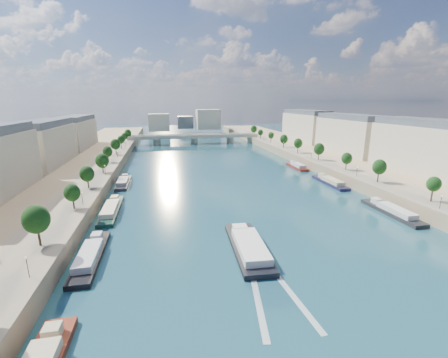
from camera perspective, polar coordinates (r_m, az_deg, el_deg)
name	(u,v)px	position (r m, az deg, el deg)	size (l,w,h in m)	color
ground	(228,185)	(132.36, 0.78, -1.24)	(700.00, 700.00, 0.00)	#0C2F38
quay_left	(49,189)	(136.24, -30.30, -1.73)	(44.00, 520.00, 5.00)	#9E8460
quay_right	(372,172)	(162.77, 26.38, 1.14)	(44.00, 520.00, 5.00)	#9E8460
pave_left	(89,181)	(131.48, -24.26, -0.38)	(14.00, 520.00, 0.10)	gray
pave_right	(345,169)	(153.52, 22.06, 1.85)	(14.00, 520.00, 0.10)	gray
trees_left	(94,167)	(131.78, -23.48, 2.16)	(4.80, 268.80, 8.26)	#382B1E
trees_right	(331,154)	(159.72, 19.68, 4.51)	(4.80, 268.80, 8.26)	#382B1E
lamps_left	(95,180)	(120.39, -23.28, -0.23)	(0.36, 200.36, 4.28)	black
lamps_right	(331,161)	(154.70, 19.75, 3.19)	(0.36, 200.36, 4.28)	black
buildings_left	(20,151)	(149.22, -34.32, 4.49)	(16.00, 226.00, 23.20)	beige
buildings_right	(382,140)	(177.86, 27.87, 6.58)	(16.00, 226.00, 23.20)	beige
skyline	(189,121)	(345.87, -6.69, 10.96)	(79.00, 42.00, 22.00)	beige
bridge	(194,138)	(264.34, -5.68, 7.80)	(112.00, 12.00, 8.15)	#C1B79E
tour_barge	(248,247)	(76.67, 4.65, -12.74)	(9.16, 27.17, 3.71)	black
wake	(272,290)	(63.69, 9.08, -20.17)	(10.75, 26.02, 0.04)	silver
moored_barges_left	(91,254)	(80.01, -23.95, -12.94)	(5.00, 159.06, 3.60)	#1B1A3A
moored_barges_right	(395,213)	(112.77, 29.74, -5.64)	(5.00, 164.09, 3.60)	black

